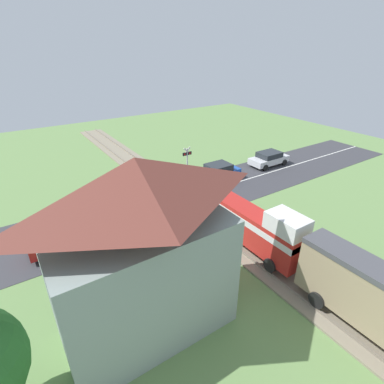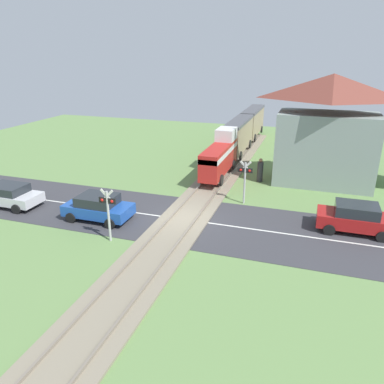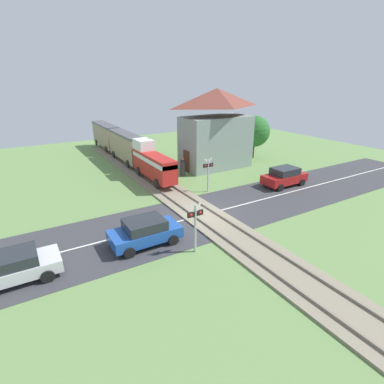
{
  "view_description": "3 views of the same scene",
  "coord_description": "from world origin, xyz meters",
  "px_view_note": "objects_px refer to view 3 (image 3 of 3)",
  "views": [
    {
      "loc": [
        10.75,
        17.62,
        10.89
      ],
      "look_at": [
        0.0,
        1.39,
        1.2
      ],
      "focal_mm": 28.0,
      "sensor_mm": 36.0,
      "label": 1
    },
    {
      "loc": [
        6.49,
        -18.26,
        9.0
      ],
      "look_at": [
        0.0,
        1.39,
        1.2
      ],
      "focal_mm": 35.0,
      "sensor_mm": 36.0,
      "label": 2
    },
    {
      "loc": [
        -9.82,
        -15.07,
        8.54
      ],
      "look_at": [
        0.0,
        1.39,
        1.2
      ],
      "focal_mm": 28.0,
      "sensor_mm": 36.0,
      "label": 3
    }
  ],
  "objects_px": {
    "train": "(124,145)",
    "station_building": "(216,130)",
    "pedestrian_by_station": "(183,168)",
    "crossing_signal_west_approach": "(195,221)",
    "car_behind_queue": "(11,267)",
    "car_near_crossing": "(145,231)",
    "crossing_signal_east_approach": "(208,170)",
    "car_far_side": "(284,176)"
  },
  "relations": [
    {
      "from": "train",
      "to": "station_building",
      "type": "height_order",
      "value": "station_building"
    },
    {
      "from": "station_building",
      "to": "pedestrian_by_station",
      "type": "bearing_deg",
      "value": -167.52
    },
    {
      "from": "crossing_signal_west_approach",
      "to": "station_building",
      "type": "distance_m",
      "value": 16.25
    },
    {
      "from": "car_behind_queue",
      "to": "pedestrian_by_station",
      "type": "height_order",
      "value": "pedestrian_by_station"
    },
    {
      "from": "car_behind_queue",
      "to": "crossing_signal_west_approach",
      "type": "xyz_separation_m",
      "value": [
        8.25,
        -2.08,
        1.07
      ]
    },
    {
      "from": "crossing_signal_west_approach",
      "to": "pedestrian_by_station",
      "type": "height_order",
      "value": "crossing_signal_west_approach"
    },
    {
      "from": "car_near_crossing",
      "to": "car_behind_queue",
      "type": "relative_size",
      "value": 0.94
    },
    {
      "from": "station_building",
      "to": "pedestrian_by_station",
      "type": "distance_m",
      "value": 5.29
    },
    {
      "from": "train",
      "to": "crossing_signal_east_approach",
      "type": "relative_size",
      "value": 7.64
    },
    {
      "from": "car_near_crossing",
      "to": "car_far_side",
      "type": "relative_size",
      "value": 0.98
    },
    {
      "from": "car_near_crossing",
      "to": "pedestrian_by_station",
      "type": "distance_m",
      "value": 12.28
    },
    {
      "from": "train",
      "to": "crossing_signal_east_approach",
      "type": "distance_m",
      "value": 12.21
    },
    {
      "from": "car_behind_queue",
      "to": "crossing_signal_west_approach",
      "type": "height_order",
      "value": "crossing_signal_west_approach"
    },
    {
      "from": "pedestrian_by_station",
      "to": "crossing_signal_east_approach",
      "type": "bearing_deg",
      "value": -93.62
    },
    {
      "from": "car_far_side",
      "to": "crossing_signal_east_approach",
      "type": "relative_size",
      "value": 1.39
    },
    {
      "from": "car_far_side",
      "to": "car_behind_queue",
      "type": "distance_m",
      "value": 20.23
    },
    {
      "from": "car_near_crossing",
      "to": "car_behind_queue",
      "type": "xyz_separation_m",
      "value": [
        -6.32,
        0.0,
        -0.03
      ]
    },
    {
      "from": "crossing_signal_west_approach",
      "to": "car_far_side",
      "type": "bearing_deg",
      "value": 22.82
    },
    {
      "from": "station_building",
      "to": "car_behind_queue",
      "type": "bearing_deg",
      "value": -150.06
    },
    {
      "from": "crossing_signal_west_approach",
      "to": "station_building",
      "type": "relative_size",
      "value": 0.36
    },
    {
      "from": "station_building",
      "to": "pedestrian_by_station",
      "type": "height_order",
      "value": "station_building"
    },
    {
      "from": "crossing_signal_west_approach",
      "to": "train",
      "type": "bearing_deg",
      "value": 81.79
    },
    {
      "from": "car_far_side",
      "to": "pedestrian_by_station",
      "type": "distance_m",
      "value": 9.01
    },
    {
      "from": "car_behind_queue",
      "to": "pedestrian_by_station",
      "type": "relative_size",
      "value": 2.32
    },
    {
      "from": "crossing_signal_west_approach",
      "to": "crossing_signal_east_approach",
      "type": "bearing_deg",
      "value": 52.17
    },
    {
      "from": "train",
      "to": "station_building",
      "type": "xyz_separation_m",
      "value": [
        7.32,
        -6.32,
        1.85
      ]
    },
    {
      "from": "train",
      "to": "car_near_crossing",
      "type": "height_order",
      "value": "train"
    },
    {
      "from": "crossing_signal_east_approach",
      "to": "train",
      "type": "bearing_deg",
      "value": 102.92
    },
    {
      "from": "train",
      "to": "car_behind_queue",
      "type": "distance_m",
      "value": 20.15
    },
    {
      "from": "crossing_signal_east_approach",
      "to": "station_building",
      "type": "distance_m",
      "value": 7.48
    },
    {
      "from": "car_near_crossing",
      "to": "pedestrian_by_station",
      "type": "height_order",
      "value": "pedestrian_by_station"
    },
    {
      "from": "crossing_signal_east_approach",
      "to": "car_far_side",
      "type": "bearing_deg",
      "value": -18.2
    },
    {
      "from": "car_far_side",
      "to": "crossing_signal_west_approach",
      "type": "distance_m",
      "value": 12.81
    },
    {
      "from": "car_far_side",
      "to": "crossing_signal_east_approach",
      "type": "xyz_separation_m",
      "value": [
        -6.31,
        2.08,
        0.99
      ]
    },
    {
      "from": "crossing_signal_east_approach",
      "to": "pedestrian_by_station",
      "type": "bearing_deg",
      "value": 86.38
    },
    {
      "from": "car_near_crossing",
      "to": "station_building",
      "type": "xyz_separation_m",
      "value": [
        11.98,
        10.54,
        2.97
      ]
    },
    {
      "from": "car_far_side",
      "to": "pedestrian_by_station",
      "type": "bearing_deg",
      "value": 131.91
    },
    {
      "from": "crossing_signal_west_approach",
      "to": "crossing_signal_east_approach",
      "type": "height_order",
      "value": "same"
    },
    {
      "from": "car_far_side",
      "to": "car_behind_queue",
      "type": "bearing_deg",
      "value": -171.82
    },
    {
      "from": "car_behind_queue",
      "to": "station_building",
      "type": "bearing_deg",
      "value": 29.94
    },
    {
      "from": "car_near_crossing",
      "to": "crossing_signal_west_approach",
      "type": "bearing_deg",
      "value": -47.18
    },
    {
      "from": "car_near_crossing",
      "to": "crossing_signal_east_approach",
      "type": "relative_size",
      "value": 1.37
    }
  ]
}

